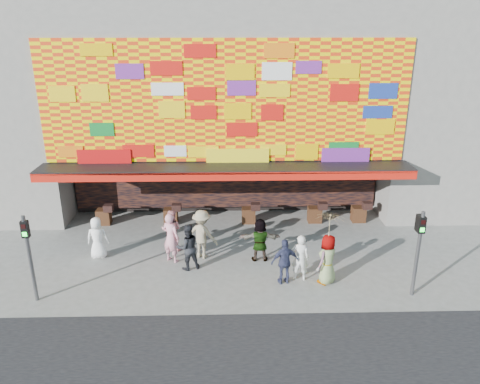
{
  "coord_description": "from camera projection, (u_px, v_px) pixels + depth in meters",
  "views": [
    {
      "loc": [
        0.11,
        -14.84,
        8.61
      ],
      "look_at": [
        0.55,
        2.0,
        2.43
      ],
      "focal_mm": 35.0,
      "sensor_mm": 36.0,
      "label": 1
    }
  ],
  "objects": [
    {
      "name": "signal_right",
      "position": [
        419.0,
        244.0,
        14.99
      ],
      "size": [
        0.22,
        0.2,
        3.0
      ],
      "color": "#59595B",
      "rests_on": "ground"
    },
    {
      "name": "ground",
      "position": [
        226.0,
        274.0,
        16.89
      ],
      "size": [
        90.0,
        90.0,
        0.0
      ],
      "primitive_type": "plane",
      "color": "slate",
      "rests_on": "ground"
    },
    {
      "name": "parasol",
      "position": [
        330.0,
        226.0,
        15.63
      ],
      "size": [
        1.3,
        1.31,
        1.85
      ],
      "color": "beige",
      "rests_on": "ground"
    },
    {
      "name": "ped_h",
      "position": [
        300.0,
        258.0,
        16.27
      ],
      "size": [
        0.68,
        0.51,
        1.71
      ],
      "primitive_type": "imported",
      "rotation": [
        0.0,
        0.0,
        2.97
      ],
      "color": "white",
      "rests_on": "ground"
    },
    {
      "name": "ped_i",
      "position": [
        171.0,
        230.0,
        18.45
      ],
      "size": [
        0.91,
        0.76,
        1.67
      ],
      "primitive_type": "imported",
      "rotation": [
        0.0,
        0.0,
        2.97
      ],
      "color": "pink",
      "rests_on": "ground"
    },
    {
      "name": "ped_e",
      "position": [
        285.0,
        262.0,
        16.05
      ],
      "size": [
        1.04,
        0.6,
        1.66
      ],
      "primitive_type": "imported",
      "rotation": [
        0.0,
        0.0,
        3.35
      ],
      "color": "#2F3353",
      "rests_on": "ground"
    },
    {
      "name": "ped_b",
      "position": [
        171.0,
        238.0,
        17.5
      ],
      "size": [
        0.85,
        0.76,
        1.94
      ],
      "primitive_type": "imported",
      "rotation": [
        0.0,
        0.0,
        2.61
      ],
      "color": "pink",
      "rests_on": "ground"
    },
    {
      "name": "signal_left",
      "position": [
        29.0,
        249.0,
        14.68
      ],
      "size": [
        0.22,
        0.2,
        3.0
      ],
      "color": "#59595B",
      "rests_on": "ground"
    },
    {
      "name": "ped_d",
      "position": [
        202.0,
        234.0,
        17.78
      ],
      "size": [
        1.44,
        1.2,
        1.94
      ],
      "primitive_type": "imported",
      "rotation": [
        0.0,
        0.0,
        2.68
      ],
      "color": "gray",
      "rests_on": "ground"
    },
    {
      "name": "ped_a",
      "position": [
        97.0,
        238.0,
        17.83
      ],
      "size": [
        0.84,
        0.58,
        1.65
      ],
      "primitive_type": "imported",
      "rotation": [
        0.0,
        0.0,
        3.21
      ],
      "color": "white",
      "rests_on": "ground"
    },
    {
      "name": "ped_f",
      "position": [
        260.0,
        240.0,
        17.61
      ],
      "size": [
        1.57,
        0.52,
        1.68
      ],
      "primitive_type": "imported",
      "rotation": [
        0.0,
        0.0,
        3.13
      ],
      "color": "gray",
      "rests_on": "ground"
    },
    {
      "name": "shop_building",
      "position": [
        225.0,
        94.0,
        22.76
      ],
      "size": [
        15.2,
        9.4,
        10.0
      ],
      "color": "gray",
      "rests_on": "ground"
    },
    {
      "name": "ped_c",
      "position": [
        188.0,
        247.0,
        16.98
      ],
      "size": [
        1.04,
        0.93,
        1.76
      ],
      "primitive_type": "imported",
      "rotation": [
        0.0,
        0.0,
        3.5
      ],
      "color": "black",
      "rests_on": "ground"
    },
    {
      "name": "ped_g",
      "position": [
        328.0,
        259.0,
        16.06
      ],
      "size": [
        1.03,
        1.02,
        1.8
      ],
      "primitive_type": "imported",
      "rotation": [
        0.0,
        0.0,
        3.91
      ],
      "color": "gray",
      "rests_on": "ground"
    }
  ]
}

